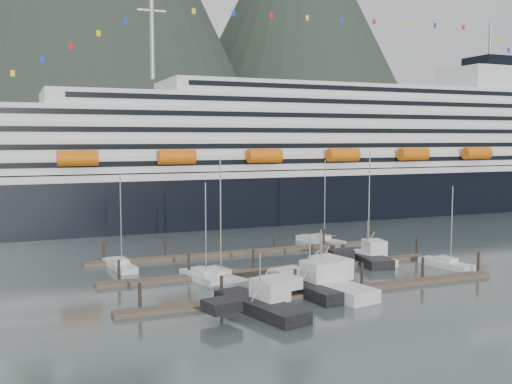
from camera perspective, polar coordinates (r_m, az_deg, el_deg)
ground at (r=81.66m, az=6.07°, el=-7.64°), size 1600.00×1600.00×0.00m
cruise_ship at (r=142.38m, az=6.26°, el=2.71°), size 210.00×30.40×50.30m
dock_near at (r=70.81m, az=6.39°, el=-9.39°), size 48.18×2.28×3.20m
dock_mid at (r=82.13m, az=2.00°, el=-7.32°), size 48.18×2.28×3.20m
dock_far at (r=93.88m, az=-1.28°, el=-5.74°), size 48.18×2.28×3.20m
sailboat_a at (r=77.00m, az=-5.08°, el=-8.10°), size 4.12×8.71×12.97m
sailboat_b at (r=76.32m, az=-3.84°, el=-8.19°), size 5.90×10.99×16.21m
sailboat_d at (r=89.41m, az=10.09°, el=-6.28°), size 5.74×11.34×16.70m
sailboat_e at (r=85.68m, az=-12.84°, el=-6.86°), size 3.55×9.14×13.21m
sailboat_g at (r=103.70m, az=6.14°, el=-4.66°), size 5.07×10.16×14.79m
sailboat_h at (r=88.51m, az=17.63°, el=-6.59°), size 3.70×8.46×11.85m
trawler_a at (r=62.99m, az=0.29°, el=-10.66°), size 9.74×13.02×6.89m
trawler_b at (r=70.58m, az=5.04°, el=-8.87°), size 9.37×12.28×7.76m
trawler_c at (r=72.04m, az=6.07°, el=-8.57°), size 11.68×16.20×8.06m
trawler_e at (r=88.71m, az=10.48°, el=-6.08°), size 8.43×11.04×6.91m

